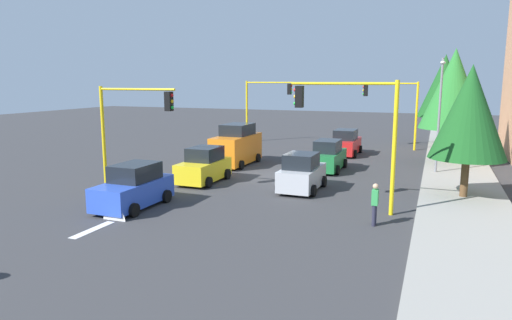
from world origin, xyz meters
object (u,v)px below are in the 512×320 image
object	(u,v)px
traffic_signal_near_right	(131,117)
tree_roadside_far	(444,86)
traffic_signal_near_left	(352,119)
traffic_signal_far_left	(394,102)
pedestrian_crossing	(375,203)
traffic_signal_far_right	(265,99)
tree_roadside_near	(470,112)
car_red	(346,143)
street_lamp_curbside	(440,103)
car_silver	(302,173)
tree_roadside_mid	(454,89)
car_yellow	(204,166)
car_blue	(134,188)
delivery_van_orange	(237,146)
car_green	(328,157)

from	to	relation	value
traffic_signal_near_right	tree_roadside_far	distance (m)	28.42
traffic_signal_near_right	traffic_signal_near_left	bearing A→B (deg)	90.00
traffic_signal_far_left	pedestrian_crossing	distance (m)	22.01
traffic_signal_far_right	pedestrian_crossing	distance (m)	25.38
traffic_signal_far_left	tree_roadside_near	bearing A→B (deg)	16.75
traffic_signal_near_right	car_red	size ratio (longest dim) A/B	1.30
street_lamp_curbside	tree_roadside_near	world-z (taller)	street_lamp_curbside
tree_roadside_far	car_silver	distance (m)	22.55
tree_roadside_mid	car_yellow	world-z (taller)	tree_roadside_mid
traffic_signal_far_left	tree_roadside_far	world-z (taller)	tree_roadside_far
pedestrian_crossing	traffic_signal_near_left	bearing A→B (deg)	-143.10
car_blue	pedestrian_crossing	bearing A→B (deg)	96.64
traffic_signal_near_right	tree_roadside_far	world-z (taller)	tree_roadside_far
tree_roadside_near	tree_roadside_mid	size ratio (longest dim) A/B	0.82
traffic_signal_far_left	car_blue	world-z (taller)	traffic_signal_far_left
pedestrian_crossing	delivery_van_orange	bearing A→B (deg)	-134.44
tree_roadside_mid	car_red	xyz separation A→B (m)	(-1.54, -7.37, -4.23)
traffic_signal_far_right	traffic_signal_near_left	bearing A→B (deg)	29.67
car_yellow	car_red	bearing A→B (deg)	155.96
tree_roadside_near	tree_roadside_far	world-z (taller)	tree_roadside_far
street_lamp_curbside	car_silver	distance (m)	9.93
traffic_signal_near_left	car_yellow	world-z (taller)	traffic_signal_near_left
car_silver	traffic_signal_near_right	bearing A→B (deg)	-70.60
tree_roadside_near	car_green	size ratio (longest dim) A/B	1.61
street_lamp_curbside	tree_roadside_mid	distance (m)	4.53
traffic_signal_near_right	traffic_signal_far_right	world-z (taller)	traffic_signal_far_right
car_silver	tree_roadside_near	bearing A→B (deg)	97.74
traffic_signal_near_right	car_silver	world-z (taller)	traffic_signal_near_right
car_blue	pedestrian_crossing	size ratio (longest dim) A/B	2.40
car_silver	pedestrian_crossing	world-z (taller)	car_silver
car_silver	car_green	distance (m)	5.83
traffic_signal_near_right	car_green	distance (m)	12.51
traffic_signal_near_left	tree_roadside_far	world-z (taller)	tree_roadside_far
tree_roadside_near	car_red	size ratio (longest dim) A/B	1.56
tree_roadside_mid	delivery_van_orange	world-z (taller)	tree_roadside_mid
tree_roadside_far	traffic_signal_far_right	bearing A→B (deg)	-75.25
tree_roadside_far	car_red	distance (m)	11.72
car_silver	traffic_signal_near_left	bearing A→B (deg)	45.59
car_blue	car_red	bearing A→B (deg)	161.73
traffic_signal_near_right	car_red	bearing A→B (deg)	151.93
traffic_signal_far_left	traffic_signal_far_right	distance (m)	11.38
street_lamp_curbside	tree_roadside_far	bearing A→B (deg)	178.81
car_red	traffic_signal_near_left	bearing A→B (deg)	11.17
tree_roadside_mid	car_yellow	distance (m)	17.63
street_lamp_curbside	traffic_signal_far_right	bearing A→B (deg)	-124.90
traffic_signal_near_right	traffic_signal_near_left	xyz separation A→B (m)	(-0.00, 11.35, 0.21)
car_green	car_silver	bearing A→B (deg)	-0.74
traffic_signal_far_left	delivery_van_orange	distance (m)	14.91
traffic_signal_far_right	car_silver	distance (m)	19.26
traffic_signal_far_right	car_blue	xyz separation A→B (m)	(22.98, 2.22, -3.10)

